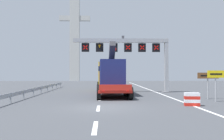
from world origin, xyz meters
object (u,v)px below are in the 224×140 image
at_px(crash_barrier_striped, 192,99).
at_px(overhead_lane_gantry, 131,49).
at_px(exit_sign_yellow, 216,78).
at_px(bridge_pylon_distant, 75,29).
at_px(heavy_haul_truck_red, 110,75).
at_px(tourist_info_sign_brown, 208,78).

bearing_deg(crash_barrier_striped, overhead_lane_gantry, 103.26).
relative_size(exit_sign_yellow, bridge_pylon_distant, 0.08).
height_order(overhead_lane_gantry, crash_barrier_striped, overhead_lane_gantry).
distance_m(overhead_lane_gantry, heavy_haul_truck_red, 4.04).
bearing_deg(overhead_lane_gantry, exit_sign_yellow, -60.07).
height_order(overhead_lane_gantry, heavy_haul_truck_red, overhead_lane_gantry).
height_order(heavy_haul_truck_red, crash_barrier_striped, heavy_haul_truck_red).
bearing_deg(tourist_info_sign_brown, heavy_haul_truck_red, 139.70).
distance_m(tourist_info_sign_brown, bridge_pylon_distant, 57.56).
relative_size(crash_barrier_striped, bridge_pylon_distant, 0.04).
bearing_deg(bridge_pylon_distant, tourist_info_sign_brown, -71.60).
bearing_deg(bridge_pylon_distant, crash_barrier_striped, -75.61).
distance_m(crash_barrier_striped, bridge_pylon_distant, 61.11).
distance_m(overhead_lane_gantry, exit_sign_yellow, 11.63).
relative_size(tourist_info_sign_brown, bridge_pylon_distant, 0.08).
height_order(exit_sign_yellow, bridge_pylon_distant, bridge_pylon_distant).
xyz_separation_m(overhead_lane_gantry, heavy_haul_truck_red, (-2.50, -0.70, -3.09)).
bearing_deg(overhead_lane_gantry, heavy_haul_truck_red, -164.40).
relative_size(exit_sign_yellow, tourist_info_sign_brown, 1.07).
bearing_deg(crash_barrier_striped, tourist_info_sign_brown, 55.85).
distance_m(heavy_haul_truck_red, bridge_pylon_distant, 48.86).
relative_size(overhead_lane_gantry, tourist_info_sign_brown, 4.93).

